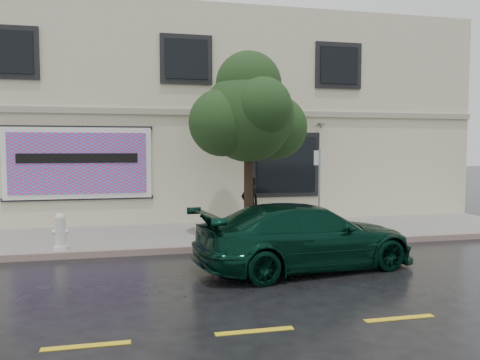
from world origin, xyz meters
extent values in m
plane|color=black|center=(0.00, 0.00, 0.00)|extent=(90.00, 90.00, 0.00)
cube|color=gray|center=(0.00, 3.25, 0.07)|extent=(20.00, 3.50, 0.15)
cube|color=slate|center=(0.00, 1.50, 0.07)|extent=(20.00, 0.18, 0.16)
cube|color=gold|center=(0.00, -3.50, 0.01)|extent=(19.00, 0.12, 0.01)
cube|color=beige|center=(0.00, 9.00, 3.50)|extent=(20.00, 8.00, 7.00)
cube|color=#9E9984|center=(0.00, 4.96, 3.60)|extent=(20.00, 0.12, 0.18)
cube|color=black|center=(3.20, 4.96, 1.95)|extent=(2.30, 0.10, 2.10)
cube|color=black|center=(3.20, 4.90, 1.95)|extent=(2.00, 0.05, 1.80)
cube|color=black|center=(-5.00, 4.90, 5.20)|extent=(1.30, 0.05, 1.20)
cube|color=black|center=(0.00, 4.90, 5.20)|extent=(1.30, 0.05, 1.20)
cube|color=black|center=(5.00, 4.90, 5.20)|extent=(1.30, 0.05, 1.20)
cube|color=white|center=(-3.20, 4.93, 2.05)|extent=(4.20, 0.06, 2.10)
cube|color=#D32F6C|center=(-3.20, 4.89, 2.05)|extent=(3.90, 0.04, 1.80)
cube|color=black|center=(-3.20, 4.96, 1.00)|extent=(4.30, 0.10, 0.10)
cube|color=black|center=(-3.20, 4.96, 3.10)|extent=(4.30, 0.10, 0.10)
cube|color=black|center=(-3.20, 4.86, 2.20)|extent=(3.40, 0.02, 0.28)
imported|color=black|center=(1.86, -0.50, 0.68)|extent=(4.92, 2.77, 1.36)
imported|color=black|center=(1.54, 3.03, 0.92)|extent=(0.66, 0.54, 1.55)
imported|color=black|center=(1.54, 3.03, 2.07)|extent=(1.30, 1.30, 0.73)
cylinder|color=#302315|center=(1.44, 2.80, 1.28)|extent=(0.24, 0.24, 2.26)
sphere|color=black|center=(1.44, 2.80, 3.35)|extent=(2.48, 2.48, 2.48)
cylinder|color=silver|center=(-3.28, 1.80, 0.19)|extent=(0.33, 0.33, 0.09)
cylinder|color=silver|center=(-3.28, 1.80, 0.54)|extent=(0.24, 0.24, 0.60)
sphere|color=silver|center=(-3.28, 1.80, 0.88)|extent=(0.24, 0.24, 0.24)
cylinder|color=silver|center=(-3.28, 1.80, 0.56)|extent=(0.35, 0.11, 0.11)
cylinder|color=gray|center=(3.05, 1.70, 1.31)|extent=(0.05, 0.05, 2.32)
cube|color=silver|center=(3.05, 1.70, 2.25)|extent=(0.28, 0.10, 0.37)
camera|label=1|loc=(-1.56, -9.54, 2.52)|focal=35.00mm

